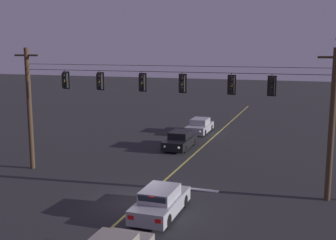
{
  "coord_description": "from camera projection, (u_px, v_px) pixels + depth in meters",
  "views": [
    {
      "loc": [
        8.27,
        -19.57,
        8.06
      ],
      "look_at": [
        0.0,
        4.66,
        3.69
      ],
      "focal_mm": 45.04,
      "sensor_mm": 36.0,
      "label": 1
    }
  ],
  "objects": [
    {
      "name": "traffic_light_far_right",
      "position": [
        272.0,
        86.0,
        22.64
      ],
      "size": [
        0.48,
        0.41,
        1.22
      ],
      "color": "black"
    },
    {
      "name": "traffic_light_left_inner",
      "position": [
        99.0,
        81.0,
        25.93
      ],
      "size": [
        0.48,
        0.41,
        1.22
      ],
      "color": "black"
    },
    {
      "name": "car_waiting_near_lane",
      "position": [
        160.0,
        202.0,
        20.55
      ],
      "size": [
        1.8,
        4.33,
        1.39
      ],
      "color": "#A5A5AD",
      "rests_on": "ground"
    },
    {
      "name": "ground_plane",
      "position": [
        140.0,
        203.0,
        22.25
      ],
      "size": [
        180.0,
        180.0,
        0.0
      ],
      "primitive_type": "plane",
      "color": "#28282B"
    },
    {
      "name": "car_oncoming_lead",
      "position": [
        180.0,
        140.0,
        34.32
      ],
      "size": [
        1.8,
        4.42,
        1.39
      ],
      "color": "black",
      "rests_on": "ground"
    },
    {
      "name": "traffic_light_rightmost",
      "position": [
        231.0,
        85.0,
        23.33
      ],
      "size": [
        0.48,
        0.41,
        1.22
      ],
      "color": "black"
    },
    {
      "name": "traffic_light_centre",
      "position": [
        142.0,
        82.0,
        25.04
      ],
      "size": [
        0.48,
        0.41,
        1.22
      ],
      "color": "black"
    },
    {
      "name": "traffic_light_right_inner",
      "position": [
        182.0,
        84.0,
        24.24
      ],
      "size": [
        0.48,
        0.41,
        1.22
      ],
      "color": "black"
    },
    {
      "name": "car_oncoming_trailing",
      "position": [
        200.0,
        126.0,
        40.5
      ],
      "size": [
        1.8,
        4.42,
        1.39
      ],
      "color": "#A5A5AD",
      "rests_on": "ground"
    },
    {
      "name": "traffic_light_leftmost",
      "position": [
        65.0,
        80.0,
        26.71
      ],
      "size": [
        0.48,
        0.41,
        1.22
      ],
      "color": "black"
    },
    {
      "name": "lane_centre_stripe",
      "position": [
        190.0,
        158.0,
        31.26
      ],
      "size": [
        0.14,
        60.0,
        0.01
      ],
      "primitive_type": "cube",
      "color": "#D1C64C",
      "rests_on": "ground"
    },
    {
      "name": "signal_span_assembly",
      "position": [
        163.0,
        114.0,
        24.95
      ],
      "size": [
        20.58,
        0.32,
        8.1
      ],
      "color": "#423021",
      "rests_on": "ground"
    },
    {
      "name": "stop_bar_paint",
      "position": [
        190.0,
        188.0,
        24.49
      ],
      "size": [
        3.4,
        0.36,
        0.01
      ],
      "primitive_type": "cube",
      "color": "silver",
      "rests_on": "ground"
    }
  ]
}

